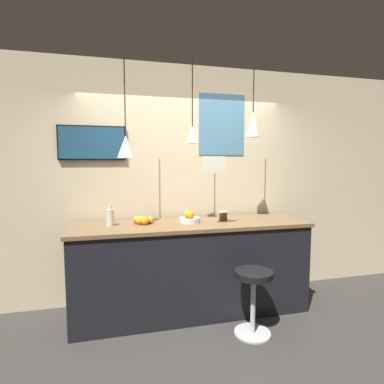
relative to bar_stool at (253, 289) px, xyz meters
The scene contains 14 objects.
ground_plane 0.68m from the bar_stool, 166.17° to the right, with size 14.00×14.00×0.00m, color #33302D.
back_wall 1.53m from the bar_stool, 113.86° to the left, with size 8.00×0.06×2.90m.
service_counter 0.77m from the bar_stool, 128.30° to the left, with size 2.63×0.73×1.03m.
bar_stool is the anchor object (origin of this frame).
fruit_bowl 1.03m from the bar_stool, 127.18° to the left, with size 0.24×0.24×0.14m.
orange_pile 1.36m from the bar_stool, 146.44° to the left, with size 0.23×0.18×0.09m.
juice_bottle 1.65m from the bar_stool, 154.67° to the left, with size 0.08×0.08×0.22m.
spread_jar 0.90m from the bar_stool, 97.92° to the left, with size 0.10×0.10×0.11m.
pendant_lamp_left 1.94m from the bar_stool, 153.82° to the left, with size 0.18×0.18×1.04m.
pendant_lamp_middle 1.73m from the bar_stool, 129.17° to the left, with size 0.15×0.15×0.88m.
pendant_lamp_right 1.79m from the bar_stool, 67.97° to the left, with size 0.17×0.17×0.80m.
mounted_tv 2.37m from the bar_stool, 146.64° to the left, with size 0.75×0.04×0.39m.
hanging_menu_board 1.30m from the bar_stool, 134.29° to the left, with size 0.24×0.01×0.17m.
wall_poster 2.02m from the bar_stool, 88.84° to the left, with size 0.60×0.01×0.77m.
Camera 1 is at (-0.79, -2.50, 1.70)m, focal length 28.00 mm.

